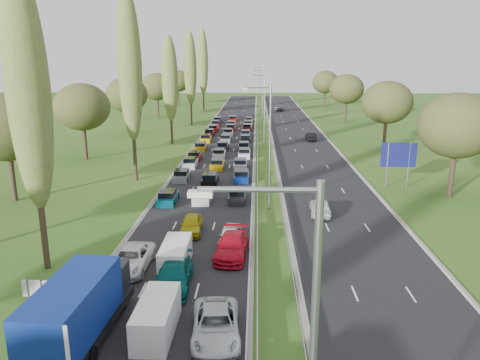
{
  "coord_description": "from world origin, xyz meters",
  "views": [
    {
      "loc": [
        3.22,
        -0.98,
        14.31
      ],
      "look_at": [
        1.44,
        48.63,
        1.5
      ],
      "focal_mm": 35.0,
      "sensor_mm": 36.0,
      "label": 1
    }
  ],
  "objects_px": {
    "white_van_rear": "(176,254)",
    "blue_lorry": "(81,309)",
    "near_car_2": "(131,259)",
    "info_sign": "(36,292)",
    "white_van_front": "(157,315)",
    "direction_sign": "(399,157)"
  },
  "relations": [
    {
      "from": "near_car_2",
      "to": "blue_lorry",
      "type": "distance_m",
      "value": 8.99
    },
    {
      "from": "blue_lorry",
      "to": "white_van_rear",
      "type": "height_order",
      "value": "blue_lorry"
    },
    {
      "from": "blue_lorry",
      "to": "white_van_rear",
      "type": "relative_size",
      "value": 1.99
    },
    {
      "from": "blue_lorry",
      "to": "direction_sign",
      "type": "distance_m",
      "value": 40.42
    },
    {
      "from": "white_van_front",
      "to": "info_sign",
      "type": "xyz_separation_m",
      "value": [
        -7.37,
        1.61,
        0.39
      ]
    },
    {
      "from": "white_van_rear",
      "to": "direction_sign",
      "type": "xyz_separation_m",
      "value": [
        21.81,
        22.22,
        2.62
      ]
    },
    {
      "from": "blue_lorry",
      "to": "info_sign",
      "type": "height_order",
      "value": "blue_lorry"
    },
    {
      "from": "info_sign",
      "to": "direction_sign",
      "type": "relative_size",
      "value": 0.4
    },
    {
      "from": "direction_sign",
      "to": "white_van_front",
      "type": "bearing_deg",
      "value": -125.14
    },
    {
      "from": "near_car_2",
      "to": "white_van_rear",
      "type": "relative_size",
      "value": 1.18
    },
    {
      "from": "direction_sign",
      "to": "blue_lorry",
      "type": "bearing_deg",
      "value": -128.37
    },
    {
      "from": "blue_lorry",
      "to": "direction_sign",
      "type": "bearing_deg",
      "value": 54.97
    },
    {
      "from": "blue_lorry",
      "to": "near_car_2",
      "type": "bearing_deg",
      "value": 92.34
    },
    {
      "from": "near_car_2",
      "to": "white_van_rear",
      "type": "height_order",
      "value": "white_van_rear"
    },
    {
      "from": "white_van_front",
      "to": "info_sign",
      "type": "distance_m",
      "value": 7.56
    },
    {
      "from": "white_van_front",
      "to": "blue_lorry",
      "type": "bearing_deg",
      "value": -161.08
    },
    {
      "from": "white_van_rear",
      "to": "direction_sign",
      "type": "bearing_deg",
      "value": 44.89
    },
    {
      "from": "white_van_rear",
      "to": "blue_lorry",
      "type": "bearing_deg",
      "value": -109.7
    },
    {
      "from": "white_van_front",
      "to": "white_van_rear",
      "type": "relative_size",
      "value": 1.03
    },
    {
      "from": "white_van_rear",
      "to": "info_sign",
      "type": "bearing_deg",
      "value": -137.25
    },
    {
      "from": "near_car_2",
      "to": "info_sign",
      "type": "relative_size",
      "value": 2.58
    },
    {
      "from": "blue_lorry",
      "to": "direction_sign",
      "type": "height_order",
      "value": "direction_sign"
    }
  ]
}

